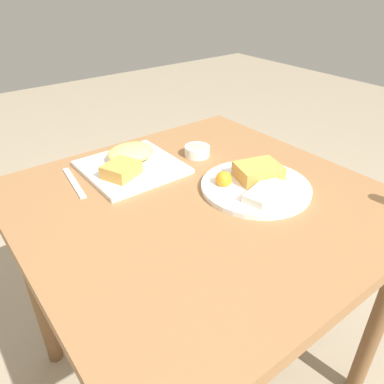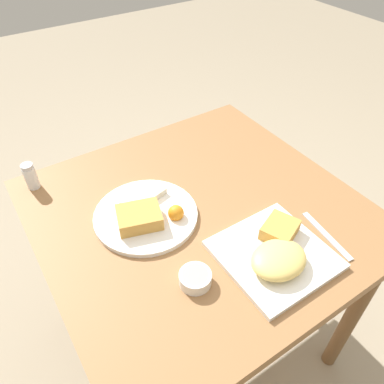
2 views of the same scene
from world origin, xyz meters
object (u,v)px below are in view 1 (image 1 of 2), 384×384
Objects in this scene: sauce_ramekin at (197,151)px; plate_square_near at (130,162)px; plate_oval_far at (256,183)px; butter_knife at (74,182)px.

plate_square_near is at bearing -13.74° from sauce_ramekin.
plate_oval_far is 1.57× the size of butter_knife.
plate_oval_far is 3.73× the size of sauce_ramekin.
plate_oval_far is 0.49m from butter_knife.
plate_square_near reaches higher than butter_knife.
plate_oval_far reaches higher than sauce_ramekin.
plate_square_near reaches higher than plate_oval_far.
butter_knife is at bearing -10.62° from sauce_ramekin.
plate_square_near is 0.90× the size of plate_oval_far.
butter_knife is (0.16, -0.02, -0.02)m from plate_square_near.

